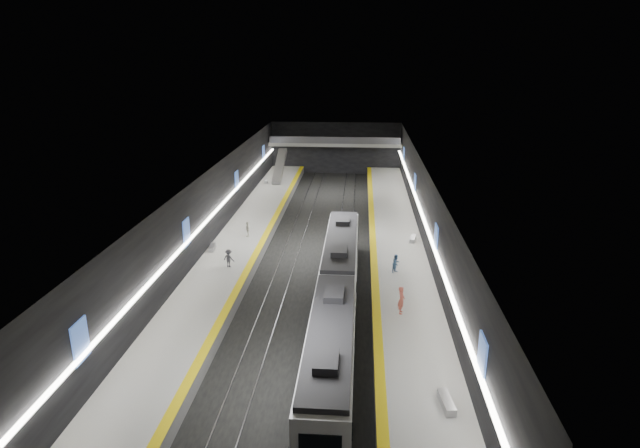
# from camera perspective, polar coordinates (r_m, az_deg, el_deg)

# --- Properties ---
(ground) EXTENTS (70.00, 70.00, 0.00)m
(ground) POSITION_cam_1_polar(r_m,az_deg,el_deg) (51.29, -0.28, -3.05)
(ground) COLOR black
(ground) RESTS_ON ground
(ceiling) EXTENTS (20.00, 70.00, 0.04)m
(ceiling) POSITION_cam_1_polar(r_m,az_deg,el_deg) (49.00, -0.29, 5.72)
(ceiling) COLOR beige
(ceiling) RESTS_ON wall_left
(wall_left) EXTENTS (0.04, 70.00, 8.00)m
(wall_left) POSITION_cam_1_polar(r_m,az_deg,el_deg) (51.75, -11.39, 1.45)
(wall_left) COLOR black
(wall_left) RESTS_ON ground
(wall_right) EXTENTS (0.04, 70.00, 8.00)m
(wall_right) POSITION_cam_1_polar(r_m,az_deg,el_deg) (50.21, 11.16, 0.96)
(wall_right) COLOR black
(wall_right) RESTS_ON ground
(wall_back) EXTENTS (20.00, 0.04, 8.00)m
(wall_back) POSITION_cam_1_polar(r_m,az_deg,el_deg) (84.05, 1.68, 8.10)
(wall_back) COLOR black
(wall_back) RESTS_ON ground
(platform_left) EXTENTS (5.00, 70.00, 1.00)m
(platform_left) POSITION_cam_1_polar(r_m,az_deg,el_deg) (52.23, -8.51, -2.28)
(platform_left) COLOR slate
(platform_left) RESTS_ON ground
(tile_surface_left) EXTENTS (5.00, 70.00, 0.02)m
(tile_surface_left) POSITION_cam_1_polar(r_m,az_deg,el_deg) (52.06, -8.54, -1.75)
(tile_surface_left) COLOR #9FA09B
(tile_surface_left) RESTS_ON platform_left
(tactile_strip_left) EXTENTS (0.60, 70.00, 0.02)m
(tactile_strip_left) POSITION_cam_1_polar(r_m,az_deg,el_deg) (51.62, -6.16, -1.81)
(tactile_strip_left) COLOR yellow
(tactile_strip_left) RESTS_ON platform_left
(platform_right) EXTENTS (5.00, 70.00, 1.00)m
(platform_right) POSITION_cam_1_polar(r_m,az_deg,el_deg) (51.09, 8.14, -2.73)
(platform_right) COLOR slate
(platform_right) RESTS_ON ground
(tile_surface_right) EXTENTS (5.00, 70.00, 0.02)m
(tile_surface_right) POSITION_cam_1_polar(r_m,az_deg,el_deg) (50.91, 8.17, -2.19)
(tile_surface_right) COLOR #9FA09B
(tile_surface_right) RESTS_ON platform_right
(tactile_strip_right) EXTENTS (0.60, 70.00, 0.02)m
(tactile_strip_right) POSITION_cam_1_polar(r_m,az_deg,el_deg) (50.80, 5.69, -2.13)
(tactile_strip_right) COLOR yellow
(tactile_strip_right) RESTS_ON platform_right
(rails) EXTENTS (6.52, 70.00, 0.12)m
(rails) POSITION_cam_1_polar(r_m,az_deg,el_deg) (51.27, -0.28, -2.99)
(rails) COLOR gray
(rails) RESTS_ON ground
(train) EXTENTS (2.69, 30.05, 3.60)m
(train) POSITION_cam_1_polar(r_m,az_deg,el_deg) (37.40, 1.80, -7.71)
(train) COLOR #101A3C
(train) RESTS_ON ground
(ad_posters) EXTENTS (19.94, 53.50, 2.20)m
(ad_posters) POSITION_cam_1_polar(r_m,az_deg,el_deg) (50.81, -0.19, 2.10)
(ad_posters) COLOR #3B60B3
(ad_posters) RESTS_ON wall_left
(cove_light_left) EXTENTS (0.25, 68.60, 0.12)m
(cove_light_left) POSITION_cam_1_polar(r_m,az_deg,el_deg) (51.76, -11.17, 1.24)
(cove_light_left) COLOR white
(cove_light_left) RESTS_ON wall_left
(cove_light_right) EXTENTS (0.25, 68.60, 0.12)m
(cove_light_right) POSITION_cam_1_polar(r_m,az_deg,el_deg) (50.24, 10.92, 0.74)
(cove_light_right) COLOR white
(cove_light_right) RESTS_ON wall_right
(mezzanine_bridge) EXTENTS (20.00, 3.00, 1.50)m
(mezzanine_bridge) POSITION_cam_1_polar(r_m,az_deg,el_deg) (81.84, 1.62, 8.57)
(mezzanine_bridge) COLOR gray
(mezzanine_bridge) RESTS_ON wall_left
(escalator) EXTENTS (1.20, 7.50, 3.92)m
(escalator) POSITION_cam_1_polar(r_m,az_deg,el_deg) (76.19, -4.34, 6.18)
(escalator) COLOR #99999E
(escalator) RESTS_ON platform_left
(bench_left_near) EXTENTS (0.63, 1.68, 0.40)m
(bench_left_near) POSITION_cam_1_polar(r_m,az_deg,el_deg) (50.13, -11.43, -2.47)
(bench_left_near) COLOR #99999E
(bench_left_near) RESTS_ON platform_left
(bench_left_far) EXTENTS (0.83, 1.70, 0.40)m
(bench_left_far) POSITION_cam_1_polar(r_m,az_deg,el_deg) (74.80, -5.79, 4.59)
(bench_left_far) COLOR #99999E
(bench_left_far) RESTS_ON platform_left
(bench_right_near) EXTENTS (0.76, 1.96, 0.47)m
(bench_right_near) POSITION_cam_1_polar(r_m,az_deg,el_deg) (29.60, 13.34, -18.04)
(bench_right_near) COLOR #99999E
(bench_right_near) RESTS_ON platform_right
(bench_right_far) EXTENTS (0.81, 1.78, 0.42)m
(bench_right_far) POSITION_cam_1_polar(r_m,az_deg,el_deg) (52.12, 9.89, -1.56)
(bench_right_far) COLOR #99999E
(bench_right_far) RESTS_ON platform_right
(passenger_right_a) EXTENTS (0.54, 0.76, 1.98)m
(passenger_right_a) POSITION_cam_1_polar(r_m,az_deg,el_deg) (37.71, 8.67, -8.04)
(passenger_right_a) COLOR #D05C4D
(passenger_right_a) RESTS_ON platform_right
(passenger_right_b) EXTENTS (0.93, 0.95, 1.55)m
(passenger_right_b) POSITION_cam_1_polar(r_m,az_deg,el_deg) (44.41, 8.12, -4.21)
(passenger_right_b) COLOR #49709F
(passenger_right_b) RESTS_ON platform_right
(passenger_left_a) EXTENTS (0.67, 0.97, 1.53)m
(passenger_left_a) POSITION_cam_1_polar(r_m,az_deg,el_deg) (52.81, -7.73, -0.56)
(passenger_left_a) COLOR silver
(passenger_left_a) RESTS_ON platform_left
(passenger_left_b) EXTENTS (1.14, 0.88, 1.56)m
(passenger_left_b) POSITION_cam_1_polar(r_m,az_deg,el_deg) (45.68, -9.71, -3.64)
(passenger_left_b) COLOR #3B3B42
(passenger_left_b) RESTS_ON platform_left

